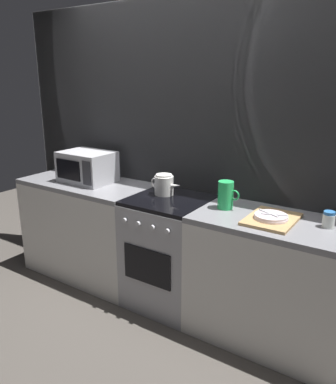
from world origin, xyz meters
name	(u,v)px	position (x,y,z in m)	size (l,w,h in m)	color
ground_plane	(169,300)	(0.00, 0.00, 0.00)	(8.00, 8.00, 0.00)	#47423D
back_wall	(191,154)	(0.00, 0.32, 1.20)	(3.60, 0.05, 2.40)	gray
counter_left	(89,228)	(-0.90, 0.00, 0.45)	(1.20, 0.60, 0.90)	silver
stove_unit	(169,252)	(0.00, 0.00, 0.45)	(0.60, 0.63, 0.90)	#9E9EA3
counter_right	(279,283)	(0.90, 0.00, 0.45)	(1.20, 0.60, 0.90)	silver
microwave	(87,167)	(-0.88, 0.01, 1.04)	(0.46, 0.35, 0.27)	#B2B2B7
kettle	(164,185)	(-0.09, 0.06, 0.98)	(0.28, 0.15, 0.17)	white
pitcher	(226,195)	(0.46, 0.03, 1.00)	(0.16, 0.11, 0.20)	green
dish_pile	(271,218)	(0.82, -0.03, 0.92)	(0.30, 0.40, 0.06)	tan
spice_jar	(329,220)	(1.15, 0.06, 0.95)	(0.08, 0.08, 0.10)	silver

